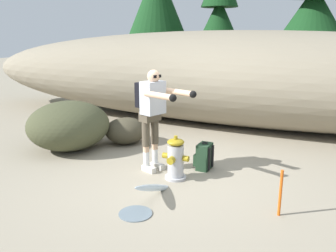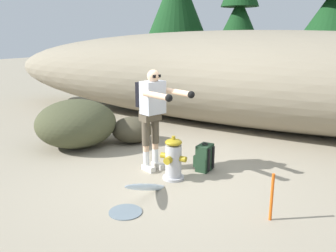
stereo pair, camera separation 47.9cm
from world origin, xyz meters
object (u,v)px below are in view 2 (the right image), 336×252
(boulder_large, at_px, (76,123))
(boulder_mid, at_px, (132,130))
(survey_stake, at_px, (272,197))
(utility_worker, at_px, (153,107))
(fire_hydrant, at_px, (173,160))
(spare_backpack, at_px, (204,158))

(boulder_large, xyz_separation_m, boulder_mid, (0.82, 0.78, -0.21))
(survey_stake, bearing_deg, boulder_mid, 151.49)
(utility_worker, height_order, boulder_mid, utility_worker)
(fire_hydrant, xyz_separation_m, boulder_large, (-2.51, 0.51, 0.16))
(fire_hydrant, bearing_deg, boulder_large, 168.53)
(boulder_mid, bearing_deg, survey_stake, -28.51)
(fire_hydrant, relative_size, utility_worker, 0.42)
(spare_backpack, bearing_deg, fire_hydrant, 66.22)
(boulder_large, bearing_deg, fire_hydrant, -11.47)
(boulder_large, relative_size, survey_stake, 2.70)
(utility_worker, bearing_deg, spare_backpack, 47.77)
(utility_worker, height_order, survey_stake, utility_worker)
(spare_backpack, height_order, boulder_mid, boulder_mid)
(boulder_large, height_order, boulder_mid, boulder_large)
(utility_worker, bearing_deg, survey_stake, 1.06)
(fire_hydrant, height_order, boulder_mid, fire_hydrant)
(fire_hydrant, xyz_separation_m, survey_stake, (1.64, -0.52, -0.02))
(boulder_large, distance_m, survey_stake, 4.28)
(fire_hydrant, xyz_separation_m, utility_worker, (-0.47, 0.17, 0.75))
(utility_worker, relative_size, boulder_mid, 1.94)
(survey_stake, bearing_deg, fire_hydrant, 162.26)
(spare_backpack, distance_m, boulder_mid, 2.08)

